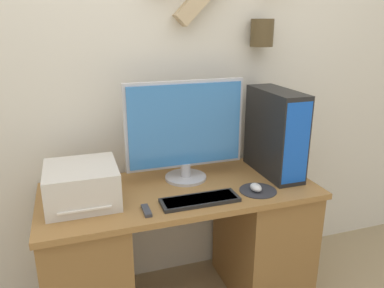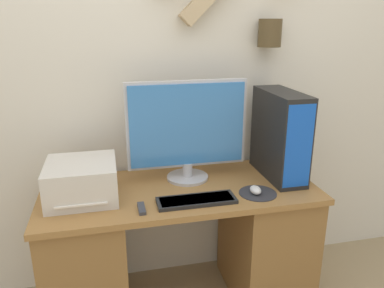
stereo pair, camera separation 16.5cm
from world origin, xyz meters
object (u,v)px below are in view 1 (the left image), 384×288
at_px(mouse, 256,187).
at_px(monitor, 185,129).
at_px(keyboard, 200,200).
at_px(remote_control, 146,211).
at_px(computer_tower, 275,133).
at_px(printer, 82,185).

bearing_deg(mouse, monitor, 136.64).
height_order(keyboard, remote_control, keyboard).
xyz_separation_m(computer_tower, printer, (-1.04, -0.04, -0.15)).
bearing_deg(computer_tower, printer, -177.79).
bearing_deg(remote_control, printer, 143.57).
bearing_deg(keyboard, computer_tower, 22.64).
bearing_deg(remote_control, computer_tower, 16.81).
bearing_deg(remote_control, keyboard, 4.39).
relative_size(keyboard, computer_tower, 0.80).
bearing_deg(computer_tower, remote_control, -163.19).
distance_m(keyboard, printer, 0.56).
xyz_separation_m(mouse, computer_tower, (0.21, 0.20, 0.21)).
height_order(printer, remote_control, printer).
distance_m(keyboard, computer_tower, 0.60).
xyz_separation_m(mouse, remote_control, (-0.57, -0.04, -0.02)).
distance_m(keyboard, mouse, 0.31).
height_order(monitor, remote_control, monitor).
distance_m(monitor, keyboard, 0.40).
distance_m(monitor, printer, 0.59).
bearing_deg(remote_control, mouse, 3.73).
distance_m(monitor, remote_control, 0.50).
distance_m(mouse, printer, 0.85).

